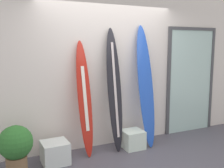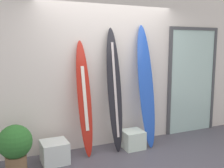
{
  "view_description": "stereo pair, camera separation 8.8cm",
  "coord_description": "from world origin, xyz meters",
  "px_view_note": "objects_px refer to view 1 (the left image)",
  "views": [
    {
      "loc": [
        -1.88,
        -2.99,
        1.79
      ],
      "look_at": [
        -0.05,
        0.95,
        1.15
      ],
      "focal_mm": 41.71,
      "sensor_mm": 36.0,
      "label": 1
    },
    {
      "loc": [
        -1.8,
        -3.03,
        1.79
      ],
      "look_at": [
        -0.05,
        0.95,
        1.15
      ],
      "focal_mm": 41.71,
      "sensor_mm": 36.0,
      "label": 2
    }
  ],
  "objects_px": {
    "surfboard_crimson": "(85,98)",
    "potted_plant": "(16,146)",
    "surfboard_charcoal": "(114,90)",
    "surfboard_cobalt": "(146,86)",
    "display_block_left": "(55,152)",
    "glass_door": "(191,79)",
    "display_block_center": "(133,139)"
  },
  "relations": [
    {
      "from": "display_block_left",
      "to": "glass_door",
      "type": "height_order",
      "value": "glass_door"
    },
    {
      "from": "display_block_center",
      "to": "display_block_left",
      "type": "bearing_deg",
      "value": -179.17
    },
    {
      "from": "display_block_center",
      "to": "surfboard_cobalt",
      "type": "bearing_deg",
      "value": 15.6
    },
    {
      "from": "surfboard_crimson",
      "to": "potted_plant",
      "type": "distance_m",
      "value": 1.26
    },
    {
      "from": "potted_plant",
      "to": "display_block_left",
      "type": "bearing_deg",
      "value": 11.88
    },
    {
      "from": "surfboard_charcoal",
      "to": "display_block_left",
      "type": "relative_size",
      "value": 5.17
    },
    {
      "from": "surfboard_crimson",
      "to": "display_block_left",
      "type": "height_order",
      "value": "surfboard_crimson"
    },
    {
      "from": "surfboard_charcoal",
      "to": "surfboard_cobalt",
      "type": "distance_m",
      "value": 0.61
    },
    {
      "from": "surfboard_cobalt",
      "to": "display_block_left",
      "type": "relative_size",
      "value": 5.33
    },
    {
      "from": "display_block_center",
      "to": "glass_door",
      "type": "bearing_deg",
      "value": 12.31
    },
    {
      "from": "display_block_left",
      "to": "surfboard_crimson",
      "type": "bearing_deg",
      "value": 14.8
    },
    {
      "from": "display_block_center",
      "to": "glass_door",
      "type": "distance_m",
      "value": 1.86
    },
    {
      "from": "display_block_left",
      "to": "surfboard_charcoal",
      "type": "bearing_deg",
      "value": 6.74
    },
    {
      "from": "glass_door",
      "to": "potted_plant",
      "type": "relative_size",
      "value": 3.08
    },
    {
      "from": "display_block_left",
      "to": "display_block_center",
      "type": "relative_size",
      "value": 1.14
    },
    {
      "from": "surfboard_charcoal",
      "to": "display_block_left",
      "type": "height_order",
      "value": "surfboard_charcoal"
    },
    {
      "from": "display_block_center",
      "to": "glass_door",
      "type": "xyz_separation_m",
      "value": [
        1.56,
        0.34,
        0.96
      ]
    },
    {
      "from": "surfboard_crimson",
      "to": "surfboard_charcoal",
      "type": "xyz_separation_m",
      "value": [
        0.53,
        -0.02,
        0.1
      ]
    },
    {
      "from": "surfboard_crimson",
      "to": "display_block_center",
      "type": "relative_size",
      "value": 5.28
    },
    {
      "from": "display_block_left",
      "to": "display_block_center",
      "type": "bearing_deg",
      "value": 0.83
    },
    {
      "from": "surfboard_cobalt",
      "to": "display_block_center",
      "type": "bearing_deg",
      "value": -164.4
    },
    {
      "from": "surfboard_crimson",
      "to": "glass_door",
      "type": "distance_m",
      "value": 2.42
    },
    {
      "from": "surfboard_cobalt",
      "to": "potted_plant",
      "type": "bearing_deg",
      "value": -174.3
    },
    {
      "from": "surfboard_charcoal",
      "to": "display_block_center",
      "type": "bearing_deg",
      "value": -19.27
    },
    {
      "from": "glass_door",
      "to": "potted_plant",
      "type": "distance_m",
      "value": 3.61
    },
    {
      "from": "surfboard_crimson",
      "to": "potted_plant",
      "type": "relative_size",
      "value": 2.68
    },
    {
      "from": "surfboard_crimson",
      "to": "surfboard_charcoal",
      "type": "distance_m",
      "value": 0.54
    },
    {
      "from": "display_block_left",
      "to": "glass_door",
      "type": "distance_m",
      "value": 3.11
    },
    {
      "from": "surfboard_crimson",
      "to": "surfboard_cobalt",
      "type": "bearing_deg",
      "value": -1.86
    },
    {
      "from": "potted_plant",
      "to": "glass_door",
      "type": "bearing_deg",
      "value": 7.79
    },
    {
      "from": "surfboard_cobalt",
      "to": "potted_plant",
      "type": "xyz_separation_m",
      "value": [
        -2.25,
        -0.22,
        -0.67
      ]
    },
    {
      "from": "display_block_left",
      "to": "glass_door",
      "type": "xyz_separation_m",
      "value": [
        2.94,
        0.36,
        0.95
      ]
    }
  ]
}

